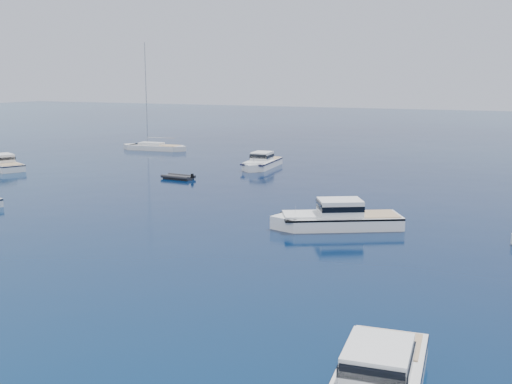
% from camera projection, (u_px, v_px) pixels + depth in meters
% --- Properties ---
extents(ground, '(400.00, 400.00, 0.00)m').
position_uv_depth(ground, '(165.00, 341.00, 26.82)').
color(ground, '#082A4C').
rests_on(ground, ground).
extents(motor_cruiser_centre, '(10.79, 8.00, 2.77)m').
position_uv_depth(motor_cruiser_centre, '(337.00, 228.00, 46.97)').
color(motor_cruiser_centre, white).
rests_on(motor_cruiser_centre, ground).
extents(motor_cruiser_far_l, '(9.50, 6.51, 2.41)m').
position_uv_depth(motor_cruiser_far_l, '(3.00, 169.00, 76.74)').
color(motor_cruiser_far_l, white).
rests_on(motor_cruiser_far_l, ground).
extents(motor_cruiser_horizon, '(3.83, 9.78, 2.50)m').
position_uv_depth(motor_cruiser_horizon, '(261.00, 168.00, 77.84)').
color(motor_cruiser_horizon, white).
rests_on(motor_cruiser_horizon, ground).
extents(sailboat_far_l, '(11.70, 3.86, 16.91)m').
position_uv_depth(sailboat_far_l, '(154.00, 150.00, 96.62)').
color(sailboat_far_l, silver).
rests_on(sailboat_far_l, ground).
extents(tender_grey_far, '(3.93, 2.33, 0.95)m').
position_uv_depth(tender_grey_far, '(178.00, 179.00, 69.26)').
color(tender_grey_far, black).
rests_on(tender_grey_far, ground).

